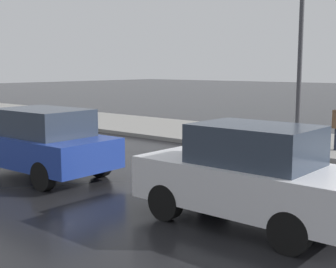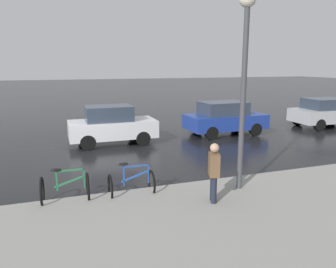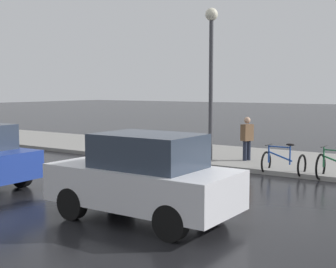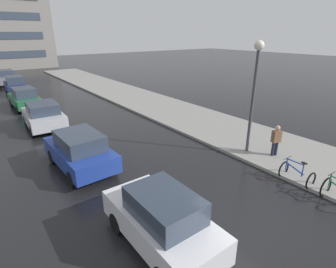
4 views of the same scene
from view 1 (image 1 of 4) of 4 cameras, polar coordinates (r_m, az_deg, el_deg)
name	(u,v)px [view 1 (image 1 of 4)]	position (r m, az deg, el deg)	size (l,w,h in m)	color
sidewalk_kerb	(169,128)	(19.92, 0.17, 0.70)	(4.80, 60.00, 0.14)	gray
car_white	(249,175)	(8.01, 9.79, -4.95)	(1.72, 3.77, 1.71)	silver
car_blue	(41,142)	(11.80, -15.24, -0.96)	(1.99, 4.02, 1.66)	navy
streetlamp	(301,36)	(14.94, 15.89, 11.46)	(0.43, 0.43, 5.25)	#424247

